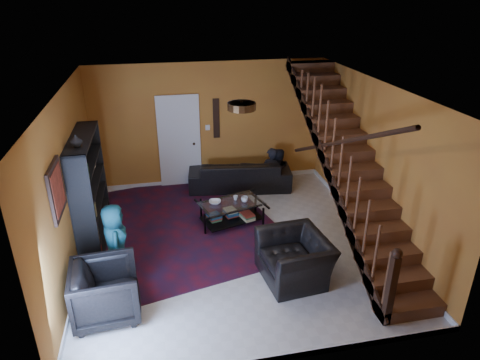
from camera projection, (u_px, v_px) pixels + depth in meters
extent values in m
plane|color=beige|center=(232.00, 243.00, 7.75)|extent=(5.50, 5.50, 0.00)
plane|color=#BD7C2A|center=(210.00, 125.00, 9.62)|extent=(5.20, 0.00, 5.20)
plane|color=#BD7C2A|center=(277.00, 270.00, 4.72)|extent=(5.20, 0.00, 5.20)
plane|color=#BD7C2A|center=(69.00, 186.00, 6.70)|extent=(0.00, 5.50, 5.50)
plane|color=#BD7C2A|center=(375.00, 161.00, 7.64)|extent=(0.00, 5.50, 5.50)
plane|color=white|center=(231.00, 89.00, 6.59)|extent=(5.50, 5.50, 0.00)
cube|color=silver|center=(211.00, 180.00, 10.17)|extent=(5.20, 0.02, 0.10)
cube|color=silver|center=(83.00, 257.00, 7.26)|extent=(0.02, 5.50, 0.10)
cube|color=#BD7C2A|center=(349.00, 167.00, 7.59)|extent=(0.95, 4.92, 2.83)
cube|color=black|center=(326.00, 165.00, 7.47)|extent=(0.04, 5.02, 3.02)
cylinder|color=black|center=(329.00, 141.00, 7.29)|extent=(0.07, 4.20, 2.44)
cube|color=black|center=(390.00, 291.00, 5.69)|extent=(0.10, 0.10, 1.10)
cube|color=black|center=(90.00, 191.00, 7.44)|extent=(0.35, 1.80, 2.00)
cube|color=black|center=(95.00, 221.00, 7.69)|extent=(0.35, 1.72, 0.03)
cube|color=black|center=(89.00, 183.00, 7.37)|extent=(0.35, 1.72, 0.03)
cube|color=silver|center=(180.00, 143.00, 9.63)|extent=(0.82, 0.05, 2.05)
cube|color=maroon|center=(57.00, 190.00, 5.76)|extent=(0.04, 0.74, 0.74)
cube|color=black|center=(216.00, 118.00, 9.57)|extent=(0.14, 0.03, 0.90)
cylinder|color=#3F2814|center=(242.00, 106.00, 5.90)|extent=(0.40, 0.40, 0.10)
cube|color=#440C18|center=(177.00, 225.00, 8.33)|extent=(4.37, 4.74, 0.02)
imported|color=black|center=(240.00, 174.00, 9.77)|extent=(2.40, 1.20, 0.67)
imported|color=black|center=(106.00, 291.00, 5.91)|extent=(0.97, 0.95, 0.82)
imported|color=black|center=(295.00, 258.00, 6.72)|extent=(1.08, 1.21, 0.72)
imported|color=black|center=(271.00, 175.00, 10.00)|extent=(0.49, 0.32, 1.34)
imported|color=black|center=(277.00, 175.00, 10.04)|extent=(0.70, 0.58, 1.31)
imported|color=#17495A|center=(116.00, 242.00, 6.65)|extent=(0.46, 0.65, 1.26)
cube|color=black|center=(205.00, 224.00, 7.93)|extent=(0.04, 0.04, 0.44)
cube|color=black|center=(263.00, 218.00, 8.14)|extent=(0.04, 0.04, 0.44)
cube|color=black|center=(201.00, 209.00, 8.49)|extent=(0.04, 0.04, 0.44)
cube|color=black|center=(256.00, 203.00, 8.69)|extent=(0.04, 0.04, 0.44)
cube|color=black|center=(231.00, 218.00, 8.36)|extent=(1.25, 0.92, 0.02)
cube|color=silver|center=(231.00, 203.00, 8.22)|extent=(1.32, 0.99, 0.02)
imported|color=#999999|center=(245.00, 199.00, 8.24)|extent=(0.15, 0.15, 0.10)
imported|color=#999999|center=(236.00, 198.00, 8.32)|extent=(0.11, 0.11, 0.08)
imported|color=#999999|center=(215.00, 202.00, 8.20)|extent=(0.26, 0.26, 0.06)
imported|color=#999999|center=(76.00, 141.00, 6.54)|extent=(0.18, 0.18, 0.19)
cylinder|color=red|center=(132.00, 318.00, 5.86)|extent=(0.15, 0.15, 0.16)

